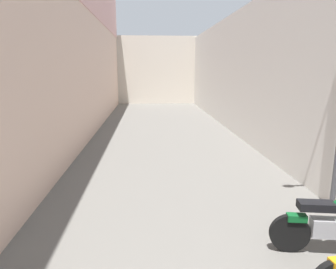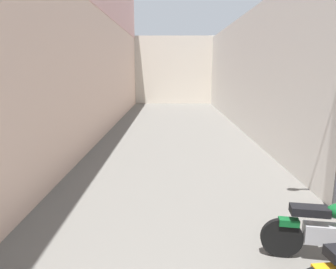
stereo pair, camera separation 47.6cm
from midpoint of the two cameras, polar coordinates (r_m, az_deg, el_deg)
The scene contains 5 objects.
ground_plane at distance 10.40m, azimuth -1.02°, elevation -3.11°, with size 40.53×40.53×0.00m, color #66635E.
building_left at distance 12.40m, azimuth -17.24°, elevation 19.63°, with size 0.45×24.53×8.82m.
building_right at distance 12.56m, azimuth 13.28°, elevation 10.82°, with size 0.45×24.53×5.03m.
building_far_end at distance 25.29m, azimuth -2.79°, elevation 11.75°, with size 8.92×2.00×5.13m, color beige.
motorcycle_fourth at distance 5.23m, azimuth 26.11°, elevation -14.47°, with size 1.84×0.58×1.04m.
Camera 1 is at (-0.72, 0.25, 2.73)m, focal length 33.08 mm.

